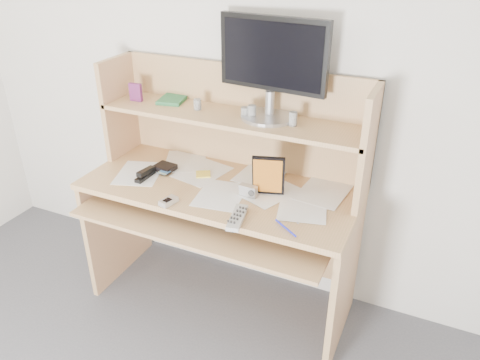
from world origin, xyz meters
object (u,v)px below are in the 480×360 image
at_px(desk, 226,189).
at_px(tv_remote, 237,218).
at_px(keyboard, 198,209).
at_px(game_case, 268,176).
at_px(monitor, 272,65).

height_order(desk, tv_remote, desk).
height_order(keyboard, tv_remote, tv_remote).
bearing_deg(keyboard, desk, 77.18).
relative_size(desk, game_case, 6.47).
xyz_separation_m(keyboard, monitor, (0.24, 0.34, 0.67)).
distance_m(keyboard, monitor, 0.79).
bearing_deg(keyboard, monitor, 56.62).
xyz_separation_m(desk, game_case, (0.26, -0.08, 0.17)).
xyz_separation_m(keyboard, game_case, (0.32, 0.13, 0.20)).
xyz_separation_m(tv_remote, monitor, (-0.03, 0.47, 0.57)).
distance_m(desk, monitor, 0.68).
bearing_deg(game_case, keyboard, -174.82).
distance_m(keyboard, game_case, 0.40).
relative_size(desk, keyboard, 2.89).
height_order(desk, game_case, desk).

